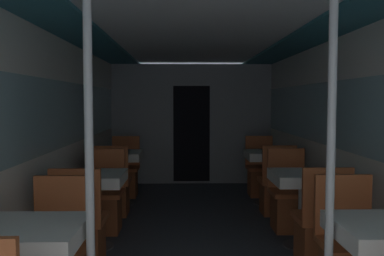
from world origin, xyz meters
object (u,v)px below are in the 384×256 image
object	(u,v)px
chair_left_far_1	(104,206)
dining_table_left_0	(29,244)
dining_table_left_1	(93,184)
dining_table_left_2	(119,160)
chair_left_far_2	(125,178)
chair_right_near_1	(320,235)
support_pole_right_0	(330,172)
chair_right_far_2	(261,177)
support_pole_left_0	(90,173)
chair_right_far_1	(289,205)
chair_right_near_2	(276,192)
dining_table_right_2	(268,159)
chair_left_near_2	(113,193)
dining_table_right_1	(303,183)
chair_left_near_1	(81,237)

from	to	relation	value
chair_left_far_1	dining_table_left_0	bearing A→B (deg)	90.00
dining_table_left_1	dining_table_left_2	world-z (taller)	same
dining_table_left_1	chair_left_far_2	xyz separation A→B (m)	(0.00, 2.31, -0.35)
chair_left_far_1	dining_table_left_2	size ratio (longest dim) A/B	1.21
dining_table_left_2	chair_right_near_1	xyz separation A→B (m)	(2.09, -2.31, -0.35)
chair_left_far_1	support_pole_right_0	size ratio (longest dim) A/B	0.43
dining_table_left_1	chair_right_far_2	xyz separation A→B (m)	(2.09, 2.31, -0.35)
support_pole_left_0	dining_table_left_0	bearing A→B (deg)	180.00
chair_right_far_1	chair_right_near_2	size ratio (longest dim) A/B	1.00
chair_left_far_2	chair_left_far_1	bearing A→B (deg)	90.00
chair_left_far_2	chair_right_far_2	size ratio (longest dim) A/B	1.00
dining_table_left_2	chair_left_far_2	distance (m)	0.65
support_pole_right_0	dining_table_right_2	bearing A→B (deg)	84.31
chair_right_near_1	chair_right_near_2	xyz separation A→B (m)	(0.00, 1.76, 0.00)
chair_right_near_2	dining_table_right_2	bearing A→B (deg)	90.00
support_pole_right_0	dining_table_left_1	bearing A→B (deg)	134.59
dining_table_left_2	dining_table_left_1	bearing A→B (deg)	-90.00
chair_right_near_2	chair_right_far_2	world-z (taller)	same
chair_left_far_2	support_pole_right_0	xyz separation A→B (m)	(1.74, -4.07, 0.77)
support_pole_left_0	chair_right_far_2	xyz separation A→B (m)	(1.74, 4.07, -0.77)
chair_left_near_2	dining_table_right_2	size ratio (longest dim) A/B	1.21
chair_left_near_2	chair_left_far_2	distance (m)	1.09
support_pole_right_0	chair_right_near_1	xyz separation A→B (m)	(0.35, 1.22, -0.77)
chair_left_near_2	dining_table_right_1	size ratio (longest dim) A/B	1.21
chair_left_far_2	chair_right_near_1	size ratio (longest dim) A/B	1.00
dining_table_right_1	dining_table_left_0	bearing A→B (deg)	-139.84
support_pole_left_0	chair_right_far_1	world-z (taller)	support_pole_left_0
chair_left_far_1	chair_right_near_2	bearing A→B (deg)	-162.11
support_pole_left_0	chair_right_near_2	distance (m)	3.54
dining_table_left_2	dining_table_right_1	xyz separation A→B (m)	(2.09, -1.76, 0.00)
dining_table_left_0	chair_left_near_2	xyz separation A→B (m)	(0.00, 2.98, -0.35)
chair_right_far_1	dining_table_right_2	xyz separation A→B (m)	(0.00, 1.22, 0.35)
chair_left_far_1	support_pole_left_0	bearing A→B (deg)	98.66
chair_left_near_1	dining_table_right_1	bearing A→B (deg)	14.60
support_pole_left_0	chair_right_far_1	distance (m)	2.99
chair_left_near_2	dining_table_left_0	bearing A→B (deg)	-90.00
chair_left_near_2	support_pole_right_0	size ratio (longest dim) A/B	0.43
support_pole_right_0	dining_table_right_2	size ratio (longest dim) A/B	2.80
chair_left_near_2	chair_right_far_1	xyz separation A→B (m)	(2.09, -0.67, 0.00)
support_pole_left_0	chair_left_near_1	distance (m)	1.48
support_pole_left_0	chair_right_near_1	size ratio (longest dim) A/B	2.31
chair_left_near_1	support_pole_right_0	world-z (taller)	support_pole_right_0
dining_table_right_2	support_pole_right_0	bearing A→B (deg)	-95.69
dining_table_left_2	chair_right_far_1	distance (m)	2.45
dining_table_left_1	chair_right_near_2	size ratio (longest dim) A/B	0.83
dining_table_left_0	chair_right_near_1	distance (m)	2.45
chair_left_near_1	chair_right_near_1	size ratio (longest dim) A/B	1.00
chair_left_far_1	chair_right_far_2	distance (m)	2.74
chair_right_near_1	chair_left_near_1	bearing A→B (deg)	180.00
dining_table_right_2	chair_left_far_1	bearing A→B (deg)	-149.74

